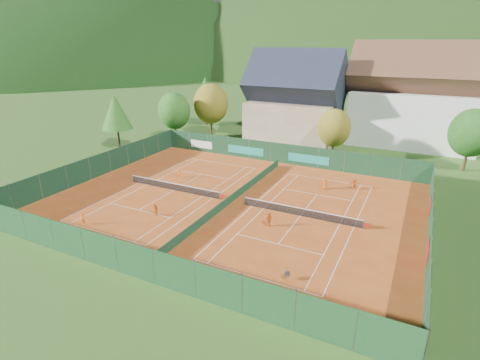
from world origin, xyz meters
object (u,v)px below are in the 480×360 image
hotel_block_a (414,102)px  player_left_far (180,173)px  player_right_far_b (354,184)px  player_left_mid (155,210)px  chalet (295,103)px  ball_hopper (287,274)px  player_right_far_a (325,184)px  player_left_near (83,219)px  player_right_near (269,220)px

hotel_block_a → player_left_far: bearing=-128.9°
hotel_block_a → player_right_far_b: bearing=-99.6°
hotel_block_a → player_left_mid: size_ratio=15.64×
chalet → ball_hopper: bearing=-71.8°
ball_hopper → player_right_far_a: (-2.16, 19.67, 0.14)m
hotel_block_a → ball_hopper: bearing=-96.6°
chalet → player_right_far_a: chalet is taller
ball_hopper → player_left_near: player_left_near is taller
player_left_mid → player_right_far_b: size_ratio=1.08×
player_left_mid → player_right_far_b: player_left_mid is taller
hotel_block_a → player_left_near: hotel_block_a is taller
chalet → player_right_far_b: size_ratio=12.63×
player_right_near → player_left_near: bearing=140.9°
ball_hopper → player_right_near: (-4.59, 7.50, 0.17)m
player_left_far → player_left_near: bearing=99.3°
hotel_block_a → player_right_far_a: (-7.63, -27.44, -6.69)m
chalet → player_left_mid: chalet is taller
hotel_block_a → player_right_near: (-10.06, -39.61, -6.65)m
player_left_mid → player_left_far: 11.49m
player_left_mid → hotel_block_a: bearing=87.9°
player_left_far → player_right_far_b: (21.48, 6.20, -0.05)m
player_right_far_a → player_right_far_b: bearing=175.9°
chalet → player_right_near: (8.94, -33.61, -5.89)m
player_left_far → player_right_far_a: (18.25, 4.67, 0.01)m
hotel_block_a → player_left_near: 54.82m
player_left_mid → player_left_near: bearing=-113.0°
hotel_block_a → player_right_far_b: size_ratio=16.84×
hotel_block_a → player_left_far: 41.78m
player_left_mid → player_right_far_a: (13.84, 15.28, 0.00)m
player_right_near → player_right_far_a: player_right_near is taller
player_right_far_b → player_left_far: bearing=0.9°
player_right_near → player_left_far: bearing=90.3°
ball_hopper → player_right_far_b: (1.07, 21.20, 0.09)m
player_left_near → player_left_mid: (5.17, 4.72, 0.04)m
chalet → ball_hopper: size_ratio=20.25×
player_right_near → player_right_far_b: 14.83m
player_left_far → player_right_near: player_right_near is taller
hotel_block_a → player_left_near: bearing=-119.3°
chalet → player_left_near: chalet is taller
hotel_block_a → ball_hopper: size_ratio=27.00×
player_right_far_a → ball_hopper: bearing=66.8°
player_right_far_a → player_right_far_b: 3.57m
player_left_near → player_left_mid: 7.00m
chalet → player_right_far_a: size_ratio=11.65×
player_left_mid → chalet: bearing=110.7°
chalet → player_left_mid: bearing=-93.8°
player_left_mid → player_right_near: player_right_near is taller
chalet → ball_hopper: chalet is taller
player_left_mid → player_right_near: size_ratio=0.95×
player_left_far → player_right_far_a: 18.84m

